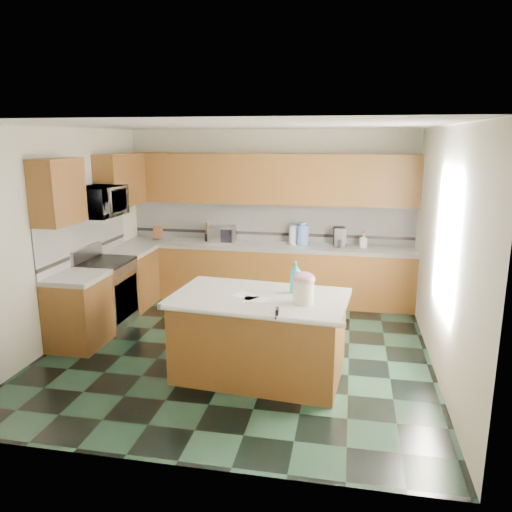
% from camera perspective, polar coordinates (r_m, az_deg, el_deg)
% --- Properties ---
extents(floor, '(4.60, 4.60, 0.00)m').
position_cam_1_polar(floor, '(6.31, -1.97, -10.61)').
color(floor, black).
rests_on(floor, ground).
extents(ceiling, '(4.60, 4.60, 0.00)m').
position_cam_1_polar(ceiling, '(5.77, -2.19, 14.70)').
color(ceiling, white).
rests_on(ceiling, ground).
extents(wall_back, '(4.60, 0.04, 2.70)m').
position_cam_1_polar(wall_back, '(8.14, 1.58, 4.77)').
color(wall_back, silver).
rests_on(wall_back, ground).
extents(wall_front, '(4.60, 0.04, 2.70)m').
position_cam_1_polar(wall_front, '(3.75, -10.04, -5.72)').
color(wall_front, silver).
rests_on(wall_front, ground).
extents(wall_left, '(0.04, 4.60, 2.70)m').
position_cam_1_polar(wall_left, '(6.80, -21.53, 2.12)').
color(wall_left, silver).
rests_on(wall_left, ground).
extents(wall_right, '(0.04, 4.60, 2.70)m').
position_cam_1_polar(wall_right, '(5.84, 20.70, 0.49)').
color(wall_right, silver).
rests_on(wall_right, ground).
extents(back_base_cab, '(4.60, 0.60, 0.86)m').
position_cam_1_polar(back_base_cab, '(8.02, 1.17, -2.08)').
color(back_base_cab, '#382110').
rests_on(back_base_cab, ground).
extents(back_countertop, '(4.60, 0.64, 0.06)m').
position_cam_1_polar(back_countertop, '(7.91, 1.19, 1.13)').
color(back_countertop, white).
rests_on(back_countertop, back_base_cab).
extents(back_upper_cab, '(4.60, 0.33, 0.78)m').
position_cam_1_polar(back_upper_cab, '(7.89, 1.39, 8.81)').
color(back_upper_cab, '#382110').
rests_on(back_upper_cab, wall_back).
extents(back_backsplash, '(4.60, 0.02, 0.63)m').
position_cam_1_polar(back_backsplash, '(8.13, 1.54, 3.93)').
color(back_backsplash, silver).
rests_on(back_backsplash, back_countertop).
extents(back_accent_band, '(4.60, 0.01, 0.05)m').
position_cam_1_polar(back_accent_band, '(8.16, 1.53, 2.57)').
color(back_accent_band, black).
rests_on(back_accent_band, back_countertop).
extents(left_base_cab_rear, '(0.60, 0.82, 0.86)m').
position_cam_1_polar(left_base_cab_rear, '(7.95, -14.10, -2.63)').
color(left_base_cab_rear, '#382110').
rests_on(left_base_cab_rear, ground).
extents(left_counter_rear, '(0.64, 0.82, 0.06)m').
position_cam_1_polar(left_counter_rear, '(7.84, -14.28, 0.60)').
color(left_counter_rear, white).
rests_on(left_counter_rear, left_base_cab_rear).
extents(left_base_cab_front, '(0.60, 0.72, 0.86)m').
position_cam_1_polar(left_base_cab_front, '(6.66, -19.60, -6.13)').
color(left_base_cab_front, '#382110').
rests_on(left_base_cab_front, ground).
extents(left_counter_front, '(0.64, 0.72, 0.06)m').
position_cam_1_polar(left_counter_front, '(6.53, -19.91, -2.32)').
color(left_counter_front, white).
rests_on(left_counter_front, left_base_cab_front).
extents(left_backsplash, '(0.02, 2.30, 0.63)m').
position_cam_1_polar(left_backsplash, '(7.26, -18.95, 2.08)').
color(left_backsplash, silver).
rests_on(left_backsplash, wall_left).
extents(left_accent_band, '(0.01, 2.30, 0.05)m').
position_cam_1_polar(left_accent_band, '(7.30, -18.79, 0.57)').
color(left_accent_band, black).
rests_on(left_accent_band, wall_left).
extents(left_upper_cab_rear, '(0.33, 1.09, 0.78)m').
position_cam_1_polar(left_upper_cab_rear, '(7.86, -15.21, 8.34)').
color(left_upper_cab_rear, '#382110').
rests_on(left_upper_cab_rear, wall_left).
extents(left_upper_cab_front, '(0.33, 0.72, 0.78)m').
position_cam_1_polar(left_upper_cab_front, '(6.42, -21.70, 6.84)').
color(left_upper_cab_front, '#382110').
rests_on(left_upper_cab_front, wall_left).
extents(range_body, '(0.60, 0.76, 0.88)m').
position_cam_1_polar(range_body, '(7.27, -16.69, -4.21)').
color(range_body, '#B7B7BC').
rests_on(range_body, ground).
extents(range_oven_door, '(0.02, 0.68, 0.55)m').
position_cam_1_polar(range_oven_door, '(7.16, -14.60, -4.70)').
color(range_oven_door, black).
rests_on(range_oven_door, range_body).
extents(range_cooktop, '(0.62, 0.78, 0.04)m').
position_cam_1_polar(range_cooktop, '(7.15, -16.94, -0.69)').
color(range_cooktop, black).
rests_on(range_cooktop, range_body).
extents(range_handle, '(0.02, 0.66, 0.02)m').
position_cam_1_polar(range_handle, '(7.04, -14.56, -1.77)').
color(range_handle, '#B7B7BC').
rests_on(range_handle, range_body).
extents(range_backguard, '(0.06, 0.76, 0.18)m').
position_cam_1_polar(range_backguard, '(7.25, -18.82, 0.33)').
color(range_backguard, '#B7B7BC').
rests_on(range_backguard, range_body).
extents(microwave, '(0.50, 0.73, 0.41)m').
position_cam_1_polar(microwave, '(7.00, -17.40, 5.93)').
color(microwave, '#B7B7BC').
rests_on(microwave, wall_left).
extents(island_base, '(1.83, 1.15, 0.86)m').
position_cam_1_polar(island_base, '(5.52, 0.38, -9.40)').
color(island_base, '#382110').
rests_on(island_base, ground).
extents(island_top, '(1.94, 1.26, 0.06)m').
position_cam_1_polar(island_top, '(5.35, 0.39, -4.86)').
color(island_top, white).
rests_on(island_top, island_base).
extents(island_bullnose, '(1.85, 0.22, 0.06)m').
position_cam_1_polar(island_bullnose, '(4.84, -0.81, -6.85)').
color(island_bullnose, white).
rests_on(island_bullnose, island_base).
extents(treat_jar, '(0.22, 0.22, 0.22)m').
position_cam_1_polar(treat_jar, '(5.09, 5.44, -4.22)').
color(treat_jar, silver).
rests_on(treat_jar, island_top).
extents(treat_jar_lid, '(0.23, 0.23, 0.14)m').
position_cam_1_polar(treat_jar_lid, '(5.05, 5.48, -2.63)').
color(treat_jar_lid, '#CF8BA0').
rests_on(treat_jar_lid, treat_jar).
extents(treat_jar_knob, '(0.08, 0.03, 0.03)m').
position_cam_1_polar(treat_jar_knob, '(5.04, 5.49, -2.09)').
color(treat_jar_knob, tan).
rests_on(treat_jar_knob, treat_jar_lid).
extents(treat_jar_knob_end_l, '(0.04, 0.04, 0.04)m').
position_cam_1_polar(treat_jar_knob_end_l, '(5.04, 5.05, -2.07)').
color(treat_jar_knob_end_l, tan).
rests_on(treat_jar_knob_end_l, treat_jar_lid).
extents(treat_jar_knob_end_r, '(0.04, 0.04, 0.04)m').
position_cam_1_polar(treat_jar_knob_end_r, '(5.03, 5.92, -2.12)').
color(treat_jar_knob_end_r, tan).
rests_on(treat_jar_knob_end_r, treat_jar_lid).
extents(soap_bottle_island, '(0.15, 0.15, 0.35)m').
position_cam_1_polar(soap_bottle_island, '(5.42, 4.56, -2.43)').
color(soap_bottle_island, '#26ABB5').
rests_on(soap_bottle_island, island_top).
extents(paper_sheet_a, '(0.27, 0.21, 0.00)m').
position_cam_1_polar(paper_sheet_a, '(5.22, 0.04, -4.98)').
color(paper_sheet_a, white).
rests_on(paper_sheet_a, island_top).
extents(paper_sheet_b, '(0.34, 0.32, 0.00)m').
position_cam_1_polar(paper_sheet_b, '(5.34, -1.14, -4.56)').
color(paper_sheet_b, white).
rests_on(paper_sheet_b, island_top).
extents(clamp_body, '(0.04, 0.11, 0.09)m').
position_cam_1_polar(clamp_body, '(4.80, 2.43, -6.53)').
color(clamp_body, black).
rests_on(clamp_body, island_top).
extents(clamp_handle, '(0.02, 0.07, 0.02)m').
position_cam_1_polar(clamp_handle, '(4.75, 2.31, -7.01)').
color(clamp_handle, black).
rests_on(clamp_handle, island_top).
extents(knife_block, '(0.14, 0.18, 0.25)m').
position_cam_1_polar(knife_block, '(8.43, -11.17, 2.63)').
color(knife_block, '#472814').
rests_on(knife_block, back_countertop).
extents(utensil_crock, '(0.10, 0.10, 0.13)m').
position_cam_1_polar(utensil_crock, '(8.19, -5.54, 2.16)').
color(utensil_crock, black).
rests_on(utensil_crock, back_countertop).
extents(utensil_bundle, '(0.06, 0.06, 0.19)m').
position_cam_1_polar(utensil_bundle, '(8.16, -5.56, 3.24)').
color(utensil_bundle, '#472814').
rests_on(utensil_bundle, utensil_crock).
extents(toaster_oven, '(0.48, 0.37, 0.25)m').
position_cam_1_polar(toaster_oven, '(8.08, -3.93, 2.49)').
color(toaster_oven, '#B7B7BC').
rests_on(toaster_oven, back_countertop).
extents(toaster_oven_door, '(0.40, 0.01, 0.21)m').
position_cam_1_polar(toaster_oven_door, '(7.95, -4.19, 2.30)').
color(toaster_oven_door, black).
rests_on(toaster_oven_door, toaster_oven).
extents(paper_towel, '(0.14, 0.14, 0.31)m').
position_cam_1_polar(paper_towel, '(7.92, 4.28, 2.46)').
color(paper_towel, white).
rests_on(paper_towel, back_countertop).
extents(paper_towel_base, '(0.20, 0.20, 0.01)m').
position_cam_1_polar(paper_towel_base, '(7.94, 4.26, 1.42)').
color(paper_towel_base, '#B7B7BC').
rests_on(paper_towel_base, back_countertop).
extents(water_jug, '(0.19, 0.19, 0.32)m').
position_cam_1_polar(water_jug, '(7.86, 5.34, 2.40)').
color(water_jug, '#6292D6').
rests_on(water_jug, back_countertop).
extents(water_jug_neck, '(0.09, 0.09, 0.05)m').
position_cam_1_polar(water_jug_neck, '(7.83, 5.37, 3.70)').
color(water_jug_neck, '#6292D6').
rests_on(water_jug_neck, water_jug).
extents(coffee_maker, '(0.20, 0.22, 0.29)m').
position_cam_1_polar(coffee_maker, '(7.85, 9.50, 2.17)').
color(coffee_maker, black).
rests_on(coffee_maker, back_countertop).
extents(coffee_carafe, '(0.12, 0.12, 0.12)m').
position_cam_1_polar(coffee_carafe, '(7.82, 9.47, 1.49)').
color(coffee_carafe, black).
rests_on(coffee_carafe, back_countertop).
extents(soap_bottle_back, '(0.12, 0.12, 0.23)m').
position_cam_1_polar(soap_bottle_back, '(7.83, 12.17, 1.77)').
color(soap_bottle_back, white).
rests_on(soap_bottle_back, back_countertop).
extents(soap_back_cap, '(0.02, 0.02, 0.03)m').
position_cam_1_polar(soap_back_cap, '(7.80, 12.22, 2.69)').
color(soap_back_cap, red).
rests_on(soap_back_cap, soap_bottle_back).
extents(window_light_proxy, '(0.02, 1.40, 1.10)m').
position_cam_1_polar(window_light_proxy, '(5.62, 20.85, 1.55)').
color(window_light_proxy, white).
rests_on(window_light_proxy, wall_right).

